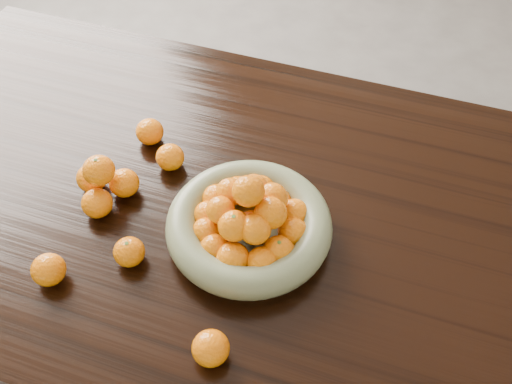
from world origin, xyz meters
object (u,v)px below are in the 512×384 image
(dining_table, at_px, (268,236))
(orange_pyramid, at_px, (103,183))
(fruit_bowl, at_px, (249,223))
(loose_orange_0, at_px, (129,252))

(dining_table, xyz_separation_m, orange_pyramid, (-0.35, -0.07, 0.13))
(dining_table, xyz_separation_m, fruit_bowl, (-0.02, -0.07, 0.13))
(fruit_bowl, relative_size, loose_orange_0, 5.37)
(orange_pyramid, bearing_deg, fruit_bowl, 0.05)
(fruit_bowl, relative_size, orange_pyramid, 2.41)
(fruit_bowl, bearing_deg, dining_table, 75.73)
(fruit_bowl, height_order, loose_orange_0, fruit_bowl)
(fruit_bowl, xyz_separation_m, loose_orange_0, (-0.20, -0.13, -0.02))
(orange_pyramid, xyz_separation_m, loose_orange_0, (0.13, -0.13, -0.02))
(fruit_bowl, bearing_deg, orange_pyramid, -179.95)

